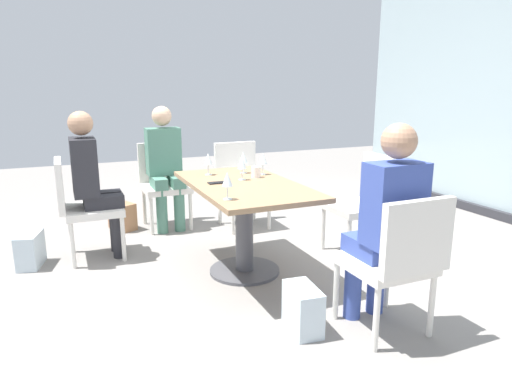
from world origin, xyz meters
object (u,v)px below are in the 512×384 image
Objects in this scene: wine_glass_4 at (242,164)px; person_far_right at (386,218)px; chair_front_left at (81,203)px; coffee_cup at (256,172)px; chair_side_end at (164,179)px; handbag_2 at (30,250)px; person_side_end at (165,162)px; wine_glass_2 at (227,180)px; dining_table_main at (244,207)px; chair_far_left at (240,179)px; person_front_left at (93,178)px; chair_near_window at (366,198)px; handbag_1 at (303,309)px; wine_glass_0 at (263,159)px; wine_glass_3 at (208,159)px; handbag_0 at (122,216)px; wine_glass_1 at (243,158)px; cell_phone_on_table at (218,183)px; chair_far_right at (397,257)px.

person_far_right is at bearing 18.84° from wine_glass_4.
chair_front_left is 1.51m from coffee_cup.
handbag_2 is (0.71, -1.27, -0.36)m from chair_side_end.
wine_glass_2 is (1.85, 0.01, 0.16)m from person_side_end.
coffee_cup reaches higher than handbag_2.
person_far_right is 6.81× the size of wine_glass_4.
dining_table_main is 1.10× the size of person_side_end.
person_front_left is at bearing -75.03° from chair_far_left.
chair_side_end is 1.00× the size of chair_near_window.
handbag_1 is (0.96, -1.16, -0.36)m from chair_near_window.
chair_front_left is 4.70× the size of wine_glass_0.
chair_near_window is 1.42m from wine_glass_3.
coffee_cup is at bearing -167.76° from person_far_right.
wine_glass_3 is at bearing 170.64° from wine_glass_2.
person_far_right is 14.00× the size of coffee_cup.
dining_table_main is at bearing 54.35° from chair_front_left.
person_side_end reaches higher than chair_front_left.
chair_side_end reaches higher than handbag_2.
chair_side_end is at bearing 61.00° from handbag_0.
cell_phone_on_table is at bearing -47.65° from wine_glass_1.
wine_glass_4 is 0.62× the size of handbag_0.
wine_glass_4 is 1.89m from handbag_2.
wine_glass_0 is 0.62× the size of handbag_2.
person_side_end is (-2.64, -0.75, 0.20)m from chair_far_right.
chair_side_end is 1.17m from wine_glass_3.
person_side_end is at bearing 47.38° from handbag_0.
chair_far_left is 1.00× the size of chair_near_window.
chair_side_end and chair_far_right have the same top height.
chair_near_window is (1.53, 1.45, 0.00)m from chair_side_end.
coffee_cup is at bearing 176.80° from handbag_1.
handbag_2 is at bearing -74.41° from handbag_0.
chair_near_window is at bearing 90.00° from dining_table_main.
chair_side_end is at bearing -172.27° from wine_glass_3.
wine_glass_3 is 1.46m from handbag_0.
person_front_left is (-0.83, -1.04, 0.16)m from dining_table_main.
wine_glass_2 is at bearing -132.46° from person_far_right.
coffee_cup is (1.25, 0.47, 0.08)m from person_side_end.
person_front_left is 0.96m from handbag_0.
chair_front_left reaches higher than handbag_0.
handbag_0 is (-1.43, -0.77, -0.72)m from wine_glass_4.
wine_glass_4 is at bearing -70.90° from coffee_cup.
wine_glass_0 is at bearing 12.34° from handbag_0.
wine_glass_2 is 1.28× the size of cell_phone_on_table.
wine_glass_4 is at bearing -59.89° from wine_glass_0.
person_far_right is 4.20× the size of handbag_1.
person_front_left is 4.20× the size of handbag_2.
handbag_1 is (2.51, 0.73, 0.00)m from handbag_0.
wine_glass_2 is at bearing -73.21° from chair_near_window.
person_side_end is 1.00× the size of person_far_right.
handbag_2 is (-0.74, -1.39, -0.59)m from cell_phone_on_table.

